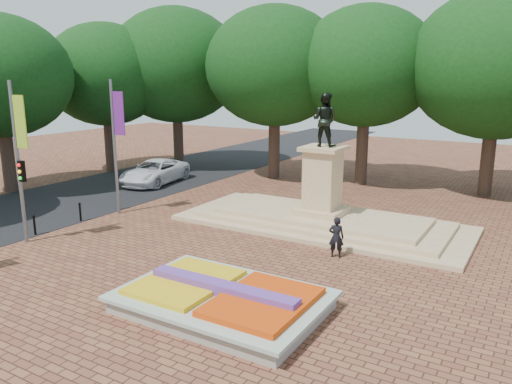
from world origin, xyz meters
TOP-DOWN VIEW (x-y plane):
  - ground at (0.00, 0.00)m, footprint 90.00×90.00m
  - asphalt_street at (-15.00, 5.00)m, footprint 9.00×90.00m
  - flower_bed at (1.03, -2.00)m, footprint 6.30×4.30m
  - monument at (0.00, 8.00)m, footprint 14.00×6.00m
  - tree_row_back at (2.33, 18.00)m, footprint 44.80×8.80m
  - tree_row_street at (-19.50, 4.67)m, footprint 8.40×25.40m
  - banner_poles at (-10.08, -1.31)m, footprint 0.88×11.17m
  - bollard_row at (-10.70, -1.50)m, footprint 0.12×13.12m
  - van at (-13.67, 11.22)m, footprint 3.50×6.06m
  - pedestrian at (2.27, 4.24)m, footprint 0.71×0.57m

SIDE VIEW (x-z plane):
  - ground at x=0.00m, z-range 0.00..0.00m
  - asphalt_street at x=-15.00m, z-range 0.00..0.02m
  - flower_bed at x=1.03m, z-range -0.08..0.83m
  - bollard_row at x=-10.70m, z-range 0.04..1.02m
  - van at x=-13.67m, z-range 0.00..1.59m
  - pedestrian at x=2.27m, z-range 0.00..1.68m
  - monument at x=0.00m, z-range -2.32..4.09m
  - banner_poles at x=-10.08m, z-range 0.38..7.38m
  - tree_row_street at x=-19.50m, z-range 1.40..11.38m
  - tree_row_back at x=2.33m, z-range 1.46..11.89m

